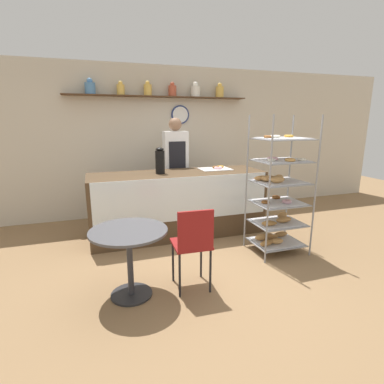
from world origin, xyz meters
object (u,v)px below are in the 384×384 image
cafe_table (129,246)px  donut_tray_counter (216,168)px  person_worker (176,166)px  cafe_chair (193,241)px  coffee_carafe (160,161)px  pastry_rack (278,196)px

cafe_table → donut_tray_counter: size_ratio=1.55×
person_worker → donut_tray_counter: (0.55, -0.47, 0.00)m
person_worker → donut_tray_counter: bearing=-40.3°
cafe_chair → coffee_carafe: (0.03, 1.63, 0.60)m
cafe_table → cafe_chair: 0.64m
pastry_rack → cafe_table: 2.07m
pastry_rack → coffee_carafe: size_ratio=4.68×
cafe_table → donut_tray_counter: donut_tray_counter is taller
coffee_carafe → cafe_chair: bearing=-91.2°
person_worker → cafe_chair: bearing=-101.0°
pastry_rack → cafe_table: size_ratio=2.37×
pastry_rack → cafe_table: (-2.00, -0.47, -0.24)m
cafe_chair → coffee_carafe: coffee_carafe is taller
pastry_rack → person_worker: bearing=120.1°
cafe_chair → donut_tray_counter: bearing=-116.5°
cafe_chair → cafe_table: bearing=-7.6°
pastry_rack → cafe_chair: bearing=-156.9°
pastry_rack → coffee_carafe: bearing=142.0°
person_worker → coffee_carafe: size_ratio=4.62×
person_worker → pastry_rack: bearing=-59.9°
donut_tray_counter → cafe_table: bearing=-134.7°
cafe_table → coffee_carafe: bearing=66.4°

